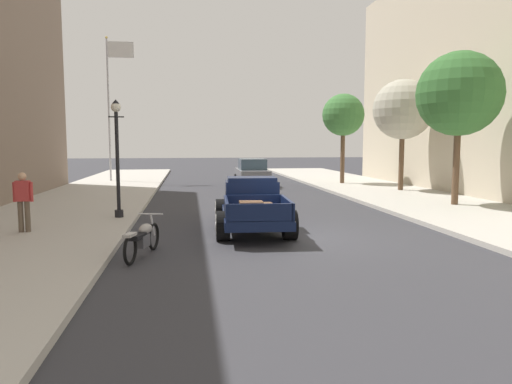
{
  "coord_description": "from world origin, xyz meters",
  "views": [
    {
      "loc": [
        -2.73,
        -12.57,
        2.6
      ],
      "look_at": [
        -0.59,
        2.61,
        1.0
      ],
      "focal_mm": 33.13,
      "sensor_mm": 36.0,
      "label": 1
    }
  ],
  "objects_px": {
    "car_background_grey": "(252,173)",
    "street_lamp_near": "(117,149)",
    "motorcycle_parked": "(143,238)",
    "flagpole": "(112,93)",
    "pedestrian_sidewalk_left": "(23,198)",
    "hotrod_truck_navy": "(252,205)",
    "street_tree_second": "(403,110)",
    "street_tree_third": "(343,115)",
    "street_tree_nearest": "(459,94)"
  },
  "relations": [
    {
      "from": "street_lamp_near",
      "to": "street_tree_third",
      "type": "relative_size",
      "value": 0.71
    },
    {
      "from": "street_tree_nearest",
      "to": "street_tree_third",
      "type": "distance_m",
      "value": 10.47
    },
    {
      "from": "pedestrian_sidewalk_left",
      "to": "street_tree_nearest",
      "type": "relative_size",
      "value": 0.28
    },
    {
      "from": "pedestrian_sidewalk_left",
      "to": "street_tree_third",
      "type": "bearing_deg",
      "value": 45.82
    },
    {
      "from": "hotrod_truck_navy",
      "to": "pedestrian_sidewalk_left",
      "type": "relative_size",
      "value": 3.03
    },
    {
      "from": "hotrod_truck_navy",
      "to": "street_lamp_near",
      "type": "bearing_deg",
      "value": 154.18
    },
    {
      "from": "motorcycle_parked",
      "to": "street_tree_nearest",
      "type": "distance_m",
      "value": 13.9
    },
    {
      "from": "motorcycle_parked",
      "to": "street_lamp_near",
      "type": "xyz_separation_m",
      "value": [
        -1.25,
        5.11,
        1.94
      ]
    },
    {
      "from": "hotrod_truck_navy",
      "to": "street_tree_third",
      "type": "height_order",
      "value": "street_tree_third"
    },
    {
      "from": "pedestrian_sidewalk_left",
      "to": "street_lamp_near",
      "type": "xyz_separation_m",
      "value": [
        2.2,
        2.33,
        1.3
      ]
    },
    {
      "from": "street_tree_third",
      "to": "flagpole",
      "type": "bearing_deg",
      "value": 164.76
    },
    {
      "from": "street_lamp_near",
      "to": "street_tree_third",
      "type": "distance_m",
      "value": 16.69
    },
    {
      "from": "car_background_grey",
      "to": "pedestrian_sidewalk_left",
      "type": "relative_size",
      "value": 2.61
    },
    {
      "from": "pedestrian_sidewalk_left",
      "to": "street_tree_second",
      "type": "xyz_separation_m",
      "value": [
        15.44,
        9.62,
        3.2
      ]
    },
    {
      "from": "flagpole",
      "to": "motorcycle_parked",
      "type": "bearing_deg",
      "value": -79.74
    },
    {
      "from": "street_tree_nearest",
      "to": "car_background_grey",
      "type": "bearing_deg",
      "value": 122.01
    },
    {
      "from": "street_tree_second",
      "to": "pedestrian_sidewalk_left",
      "type": "bearing_deg",
      "value": -148.08
    },
    {
      "from": "hotrod_truck_navy",
      "to": "motorcycle_parked",
      "type": "bearing_deg",
      "value": -133.38
    },
    {
      "from": "pedestrian_sidewalk_left",
      "to": "street_lamp_near",
      "type": "relative_size",
      "value": 0.43
    },
    {
      "from": "motorcycle_parked",
      "to": "flagpole",
      "type": "xyz_separation_m",
      "value": [
        -3.77,
        20.82,
        5.33
      ]
    },
    {
      "from": "street_lamp_near",
      "to": "motorcycle_parked",
      "type": "bearing_deg",
      "value": -76.28
    },
    {
      "from": "car_background_grey",
      "to": "motorcycle_parked",
      "type": "bearing_deg",
      "value": -105.52
    },
    {
      "from": "hotrod_truck_navy",
      "to": "motorcycle_parked",
      "type": "relative_size",
      "value": 2.43
    },
    {
      "from": "street_tree_second",
      "to": "street_tree_nearest",
      "type": "bearing_deg",
      "value": -94.26
    },
    {
      "from": "car_background_grey",
      "to": "pedestrian_sidewalk_left",
      "type": "distance_m",
      "value": 16.76
    },
    {
      "from": "motorcycle_parked",
      "to": "street_tree_third",
      "type": "relative_size",
      "value": 0.38
    },
    {
      "from": "pedestrian_sidewalk_left",
      "to": "flagpole",
      "type": "height_order",
      "value": "flagpole"
    },
    {
      "from": "car_background_grey",
      "to": "pedestrian_sidewalk_left",
      "type": "height_order",
      "value": "pedestrian_sidewalk_left"
    },
    {
      "from": "pedestrian_sidewalk_left",
      "to": "flagpole",
      "type": "xyz_separation_m",
      "value": [
        -0.32,
        18.04,
        4.68
      ]
    },
    {
      "from": "street_lamp_near",
      "to": "street_tree_second",
      "type": "xyz_separation_m",
      "value": [
        13.24,
        7.28,
        1.9
      ]
    },
    {
      "from": "flagpole",
      "to": "street_tree_nearest",
      "type": "xyz_separation_m",
      "value": [
        15.33,
        -14.25,
        -1.28
      ]
    },
    {
      "from": "hotrod_truck_navy",
      "to": "street_tree_nearest",
      "type": "distance_m",
      "value": 10.03
    },
    {
      "from": "pedestrian_sidewalk_left",
      "to": "flagpole",
      "type": "relative_size",
      "value": 0.18
    },
    {
      "from": "car_background_grey",
      "to": "pedestrian_sidewalk_left",
      "type": "bearing_deg",
      "value": -119.56
    },
    {
      "from": "street_tree_second",
      "to": "street_tree_third",
      "type": "distance_m",
      "value": 4.86
    },
    {
      "from": "motorcycle_parked",
      "to": "street_tree_third",
      "type": "bearing_deg",
      "value": 58.64
    },
    {
      "from": "street_tree_nearest",
      "to": "street_tree_second",
      "type": "relative_size",
      "value": 1.05
    },
    {
      "from": "hotrod_truck_navy",
      "to": "flagpole",
      "type": "bearing_deg",
      "value": 110.68
    },
    {
      "from": "flagpole",
      "to": "street_tree_second",
      "type": "bearing_deg",
      "value": -28.12
    },
    {
      "from": "car_background_grey",
      "to": "flagpole",
      "type": "xyz_separation_m",
      "value": [
        -8.59,
        3.46,
        5.0
      ]
    },
    {
      "from": "car_background_grey",
      "to": "street_tree_third",
      "type": "bearing_deg",
      "value": -3.97
    },
    {
      "from": "hotrod_truck_navy",
      "to": "street_tree_second",
      "type": "xyz_separation_m",
      "value": [
        9.07,
        9.3,
        3.54
      ]
    },
    {
      "from": "car_background_grey",
      "to": "street_lamp_near",
      "type": "xyz_separation_m",
      "value": [
        -6.07,
        -12.24,
        1.62
      ]
    },
    {
      "from": "motorcycle_parked",
      "to": "street_lamp_near",
      "type": "bearing_deg",
      "value": 103.72
    },
    {
      "from": "street_lamp_near",
      "to": "flagpole",
      "type": "xyz_separation_m",
      "value": [
        -2.52,
        15.71,
        3.39
      ]
    },
    {
      "from": "street_tree_nearest",
      "to": "street_tree_third",
      "type": "height_order",
      "value": "street_tree_nearest"
    },
    {
      "from": "hotrod_truck_navy",
      "to": "car_background_grey",
      "type": "distance_m",
      "value": 14.39
    },
    {
      "from": "hotrod_truck_navy",
      "to": "flagpole",
      "type": "relative_size",
      "value": 0.55
    },
    {
      "from": "hotrod_truck_navy",
      "to": "pedestrian_sidewalk_left",
      "type": "xyz_separation_m",
      "value": [
        -6.37,
        -0.32,
        0.33
      ]
    },
    {
      "from": "car_background_grey",
      "to": "street_lamp_near",
      "type": "distance_m",
      "value": 13.76
    }
  ]
}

